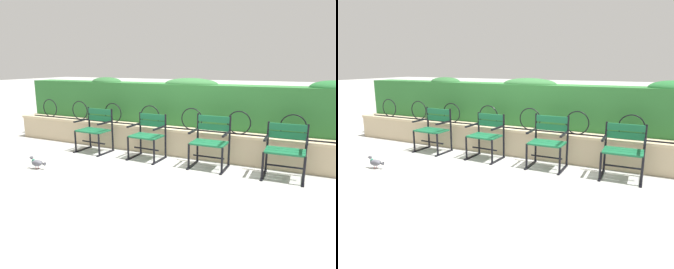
{
  "view_description": "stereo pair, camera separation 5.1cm",
  "coord_description": "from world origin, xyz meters",
  "views": [
    {
      "loc": [
        2.23,
        -4.69,
        1.73
      ],
      "look_at": [
        0.0,
        0.07,
        0.55
      ],
      "focal_mm": 33.43,
      "sensor_mm": 36.0,
      "label": 1
    },
    {
      "loc": [
        2.28,
        -4.67,
        1.73
      ],
      "look_at": [
        0.0,
        0.07,
        0.55
      ],
      "focal_mm": 33.43,
      "sensor_mm": 36.0,
      "label": 2
    }
  ],
  "objects": [
    {
      "name": "park_chair_centre_left",
      "position": [
        -0.51,
        0.29,
        0.46
      ],
      "size": [
        0.61,
        0.54,
        0.84
      ],
      "color": "#19663D",
      "rests_on": "ground"
    },
    {
      "name": "iron_arch_fence",
      "position": [
        -0.21,
        0.68,
        0.71
      ],
      "size": [
        7.67,
        0.02,
        0.42
      ],
      "color": "black",
      "rests_on": "stone_wall"
    },
    {
      "name": "pigeon_near_chairs",
      "position": [
        -1.91,
        -1.07,
        0.11
      ],
      "size": [
        0.29,
        0.14,
        0.22
      ],
      "color": "#5B5B66",
      "rests_on": "ground"
    },
    {
      "name": "park_chair_centre_right",
      "position": [
        0.69,
        0.29,
        0.47
      ],
      "size": [
        0.62,
        0.52,
        0.89
      ],
      "color": "#19663D",
      "rests_on": "ground"
    },
    {
      "name": "park_chair_leftmost",
      "position": [
        -1.72,
        0.28,
        0.47
      ],
      "size": [
        0.66,
        0.55,
        0.87
      ],
      "color": "#19663D",
      "rests_on": "ground"
    },
    {
      "name": "stone_wall",
      "position": [
        0.0,
        0.76,
        0.27
      ],
      "size": [
        8.23,
        0.41,
        0.53
      ],
      "color": "tan",
      "rests_on": "ground"
    },
    {
      "name": "park_chair_rightmost",
      "position": [
        1.9,
        0.29,
        0.46
      ],
      "size": [
        0.63,
        0.53,
        0.84
      ],
      "color": "#19663D",
      "rests_on": "ground"
    },
    {
      "name": "ground_plane",
      "position": [
        0.0,
        0.0,
        0.0
      ],
      "size": [
        60.0,
        60.0,
        0.0
      ],
      "primitive_type": "plane",
      "color": "#ADADA8"
    },
    {
      "name": "hedge_row",
      "position": [
        0.02,
        1.21,
        0.97
      ],
      "size": [
        8.06,
        0.54,
        0.95
      ],
      "color": "#2D7033",
      "rests_on": "stone_wall"
    }
  ]
}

